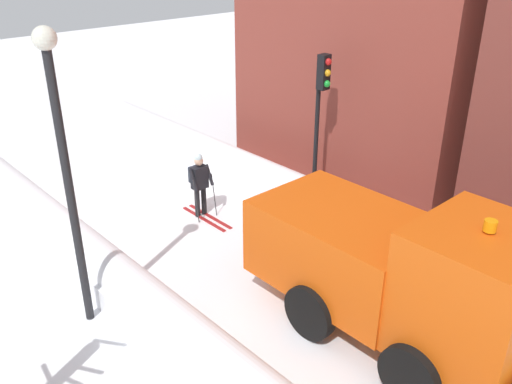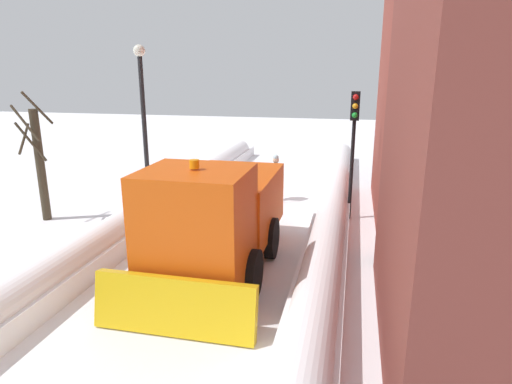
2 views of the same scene
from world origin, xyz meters
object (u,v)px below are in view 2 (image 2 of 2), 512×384
traffic_light_pole (354,131)px  street_lamp (143,110)px  skier (276,175)px  bare_tree_near (39,162)px  plow_truck (217,215)px

traffic_light_pole → street_lamp: size_ratio=0.74×
skier → street_lamp: size_ratio=0.32×
traffic_light_pole → street_lamp: bearing=2.8°
skier → bare_tree_near: 8.23m
plow_truck → bare_tree_near: 7.32m
plow_truck → traffic_light_pole: size_ratio=1.41×
skier → street_lamp: 5.41m
traffic_light_pole → bare_tree_near: (9.98, 2.29, -0.99)m
traffic_light_pole → skier: bearing=-30.5°
bare_tree_near → traffic_light_pole: bearing=-167.1°
traffic_light_pole → street_lamp: 7.17m
skier → street_lamp: bearing=25.1°
street_lamp → bare_tree_near: size_ratio=1.33×
skier → bare_tree_near: (7.15, 3.95, 0.99)m
street_lamp → plow_truck: bearing=132.1°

